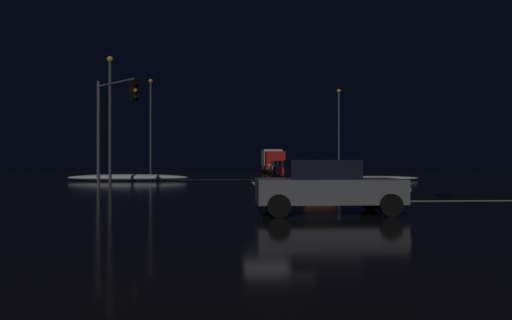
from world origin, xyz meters
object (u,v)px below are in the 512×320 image
(streetlamp_left_far, at_px, (151,121))
(streetlamp_right_far, at_px, (339,126))
(box_truck, at_px, (272,160))
(streetlamp_left_near, at_px, (110,110))
(sedan_blue, at_px, (303,171))
(sedan_orange, at_px, (313,173))
(sedan_black, at_px, (283,168))
(traffic_signal_nw, at_px, (113,113))
(sedan_silver, at_px, (278,167))
(sedan_gray_crossing, at_px, (327,186))
(sedan_red, at_px, (289,169))

(streetlamp_left_far, height_order, streetlamp_right_far, streetlamp_left_far)
(box_truck, xyz_separation_m, streetlamp_left_near, (-13.95, -28.06, 3.35))
(sedan_blue, bearing_deg, streetlamp_right_far, 66.04)
(sedan_blue, bearing_deg, box_truck, 89.49)
(sedan_orange, height_order, streetlamp_left_near, streetlamp_left_near)
(sedan_orange, relative_size, streetlamp_left_near, 0.49)
(sedan_black, height_order, streetlamp_left_near, streetlamp_left_near)
(sedan_blue, bearing_deg, streetlamp_left_near, -171.30)
(sedan_black, bearing_deg, box_truck, 89.34)
(box_truck, height_order, traffic_signal_nw, traffic_signal_nw)
(sedan_silver, distance_m, sedan_gray_crossing, 39.74)
(streetlamp_left_far, bearing_deg, sedan_orange, -55.50)
(sedan_red, relative_size, streetlamp_right_far, 0.47)
(streetlamp_left_far, bearing_deg, sedan_silver, 21.10)
(sedan_red, distance_m, sedan_silver, 12.70)
(sedan_black, bearing_deg, sedan_orange, -91.19)
(box_truck, bearing_deg, sedan_silver, -89.91)
(sedan_orange, distance_m, streetlamp_left_far, 24.20)
(sedan_orange, bearing_deg, sedan_gray_crossing, -99.35)
(sedan_silver, bearing_deg, sedan_red, -91.97)
(box_truck, bearing_deg, sedan_orange, -90.97)
(sedan_orange, height_order, streetlamp_left_far, streetlamp_left_far)
(sedan_orange, xyz_separation_m, sedan_black, (0.38, 18.36, 0.00))
(box_truck, bearing_deg, sedan_red, -91.26)
(sedan_black, distance_m, traffic_signal_nw, 24.53)
(sedan_black, height_order, sedan_silver, same)
(sedan_red, xyz_separation_m, sedan_gray_crossing, (-2.53, -26.94, 0.00))
(streetlamp_left_near, bearing_deg, sedan_blue, 8.70)
(sedan_silver, xyz_separation_m, sedan_gray_crossing, (-2.97, -39.63, 0.00))
(box_truck, distance_m, sedan_gray_crossing, 46.41)
(sedan_gray_crossing, bearing_deg, sedan_blue, 82.36)
(sedan_red, distance_m, streetlamp_right_far, 10.71)
(sedan_gray_crossing, distance_m, streetlamp_left_far, 36.31)
(streetlamp_right_far, bearing_deg, streetlamp_left_far, 180.00)
(streetlamp_left_far, bearing_deg, streetlamp_left_near, -90.00)
(sedan_silver, relative_size, sedan_gray_crossing, 1.00)
(sedan_orange, distance_m, streetlamp_left_near, 14.51)
(sedan_red, height_order, box_truck, box_truck)
(streetlamp_left_far, distance_m, streetlamp_left_near, 16.02)
(sedan_black, height_order, sedan_gray_crossing, same)
(streetlamp_left_far, bearing_deg, traffic_signal_nw, -85.42)
(sedan_blue, distance_m, streetlamp_left_far, 20.15)
(traffic_signal_nw, bearing_deg, box_truck, 70.50)
(sedan_black, xyz_separation_m, traffic_signal_nw, (-12.01, -21.12, 3.38))
(traffic_signal_nw, height_order, streetlamp_right_far, streetlamp_right_far)
(box_truck, height_order, streetlamp_left_near, streetlamp_left_near)
(sedan_red, bearing_deg, streetlamp_left_near, -147.27)
(streetlamp_left_near, xyz_separation_m, streetlamp_right_far, (19.89, 16.00, 0.27))
(sedan_orange, xyz_separation_m, box_truck, (0.53, 31.58, 0.91))
(streetlamp_left_near, bearing_deg, traffic_signal_nw, -74.15)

